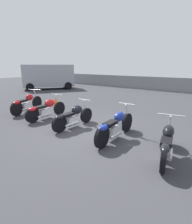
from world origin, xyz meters
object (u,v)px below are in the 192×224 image
object	(u,v)px
motorcycle_slot_0	(27,104)
motorcycle_slot_4	(167,142)
motorcycle_slot_1	(46,109)
traffic_cone_near	(55,101)
motorcycle_slot_2	(73,117)
motorcycle_slot_3	(115,126)
parked_van	(48,76)

from	to	relation	value
motorcycle_slot_0	motorcycle_slot_4	xyz separation A→B (m)	(6.67, -0.27, -0.02)
motorcycle_slot_1	traffic_cone_near	size ratio (longest dim) A/B	5.48
motorcycle_slot_1	motorcycle_slot_2	bearing A→B (deg)	-5.33
motorcycle_slot_3	motorcycle_slot_2	bearing A→B (deg)	178.25
motorcycle_slot_4	traffic_cone_near	size ratio (longest dim) A/B	5.13
motorcycle_slot_0	parked_van	xyz separation A→B (m)	(-6.46, 6.16, 0.83)
traffic_cone_near	motorcycle_slot_0	bearing A→B (deg)	-77.58
motorcycle_slot_1	parked_van	bearing A→B (deg)	138.93
parked_van	traffic_cone_near	bearing A→B (deg)	-1.36
motorcycle_slot_2	traffic_cone_near	size ratio (longest dim) A/B	5.24
motorcycle_slot_0	motorcycle_slot_4	bearing A→B (deg)	-22.50
motorcycle_slot_4	motorcycle_slot_3	bearing A→B (deg)	160.58
motorcycle_slot_0	parked_van	size ratio (longest dim) A/B	0.41
motorcycle_slot_1	motorcycle_slot_0	bearing A→B (deg)	174.23
motorcycle_slot_0	parked_van	distance (m)	8.96
motorcycle_slot_3	motorcycle_slot_4	distance (m)	1.60
parked_van	motorcycle_slot_0	bearing A→B (deg)	-10.80
parked_van	motorcycle_slot_1	bearing A→B (deg)	-4.81
motorcycle_slot_1	parked_van	xyz separation A→B (m)	(-8.07, 6.22, 0.84)
motorcycle_slot_1	motorcycle_slot_2	distance (m)	1.69
motorcycle_slot_3	motorcycle_slot_4	bearing A→B (deg)	-9.85
motorcycle_slot_1	motorcycle_slot_3	size ratio (longest dim) A/B	0.94
motorcycle_slot_1	motorcycle_slot_4	bearing A→B (deg)	-5.78
parked_van	motorcycle_slot_2	bearing A→B (deg)	0.07
motorcycle_slot_2	motorcycle_slot_4	distance (m)	3.37
motorcycle_slot_2	parked_van	distance (m)	11.63
motorcycle_slot_1	traffic_cone_near	world-z (taller)	motorcycle_slot_1
motorcycle_slot_2	traffic_cone_near	distance (m)	4.36
motorcycle_slot_0	motorcycle_slot_2	distance (m)	3.30
motorcycle_slot_0	motorcycle_slot_1	bearing A→B (deg)	-22.49
motorcycle_slot_2	motorcycle_slot_4	bearing A→B (deg)	-2.96
motorcycle_slot_4	parked_van	distance (m)	14.64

